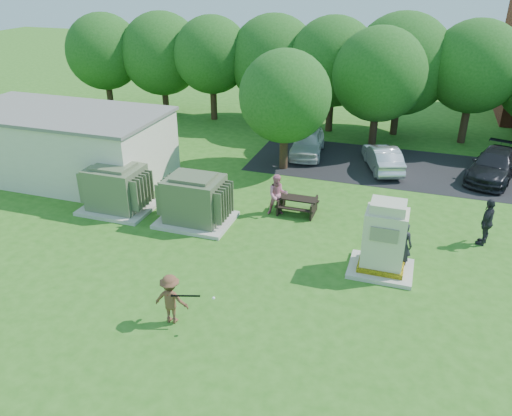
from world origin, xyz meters
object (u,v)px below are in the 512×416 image
(generator_cabinet, at_px, (384,242))
(person_at_picnic, at_px, (278,195))
(batter, at_px, (171,299))
(person_walking_right, at_px, (487,222))
(car_silver_a, at_px, (383,158))
(person_by_generator, at_px, (403,245))
(transformer_left, at_px, (117,189))
(picnic_table, at_px, (297,203))
(car_white, at_px, (308,142))
(car_dark, at_px, (494,165))
(transformer_right, at_px, (195,201))

(generator_cabinet, distance_m, person_at_picnic, 5.62)
(generator_cabinet, relative_size, batter, 1.66)
(person_walking_right, height_order, car_silver_a, person_walking_right)
(car_silver_a, bearing_deg, person_by_generator, 79.84)
(transformer_left, relative_size, car_silver_a, 0.77)
(picnic_table, bearing_deg, person_at_picnic, -154.64)
(generator_cabinet, distance_m, car_white, 11.94)
(picnic_table, distance_m, person_by_generator, 5.44)
(generator_cabinet, height_order, person_walking_right, generator_cabinet)
(person_at_picnic, bearing_deg, person_by_generator, -48.51)
(generator_cabinet, height_order, picnic_table, generator_cabinet)
(person_at_picnic, height_order, car_dark, person_at_picnic)
(transformer_right, distance_m, car_dark, 15.08)
(transformer_right, bearing_deg, picnic_table, 29.51)
(transformer_right, bearing_deg, person_at_picnic, 30.54)
(transformer_left, distance_m, car_silver_a, 13.42)
(picnic_table, relative_size, batter, 1.04)
(person_at_picnic, height_order, person_walking_right, person_walking_right)
(person_at_picnic, distance_m, car_white, 7.67)
(person_walking_right, bearing_deg, person_at_picnic, -69.07)
(transformer_left, xyz_separation_m, car_white, (6.21, 9.42, -0.26))
(car_dark, bearing_deg, person_by_generator, -94.21)
(person_by_generator, height_order, car_white, person_by_generator)
(picnic_table, bearing_deg, person_walking_right, -2.44)
(transformer_right, height_order, person_walking_right, transformer_right)
(transformer_right, height_order, person_at_picnic, transformer_right)
(batter, distance_m, person_at_picnic, 7.93)
(batter, xyz_separation_m, car_silver_a, (4.70, 14.55, -0.16))
(transformer_left, bearing_deg, picnic_table, 15.98)
(person_at_picnic, relative_size, person_walking_right, 0.95)
(transformer_right, bearing_deg, generator_cabinet, -9.82)
(batter, relative_size, car_white, 0.39)
(generator_cabinet, bearing_deg, person_walking_right, 41.86)
(picnic_table, distance_m, person_at_picnic, 0.98)
(car_silver_a, height_order, car_dark, car_dark)
(person_by_generator, relative_size, car_dark, 0.37)
(transformer_left, bearing_deg, generator_cabinet, -6.66)
(transformer_right, bearing_deg, car_white, 75.06)
(generator_cabinet, xyz_separation_m, person_walking_right, (3.52, 3.16, -0.23))
(car_dark, bearing_deg, car_white, -165.68)
(batter, bearing_deg, transformer_right, -75.78)
(batter, xyz_separation_m, car_white, (0.49, 15.52, -0.09))
(batter, distance_m, car_dark, 18.15)
(transformer_right, bearing_deg, batter, -71.61)
(batter, bearing_deg, car_silver_a, -112.05)
(picnic_table, xyz_separation_m, car_white, (-1.27, 7.28, 0.26))
(transformer_right, height_order, person_by_generator, transformer_right)
(car_white, bearing_deg, batter, -98.13)
(batter, bearing_deg, picnic_table, -106.21)
(picnic_table, distance_m, car_silver_a, 6.96)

